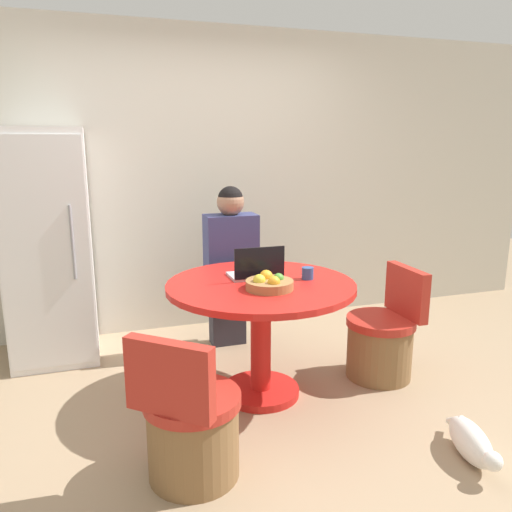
# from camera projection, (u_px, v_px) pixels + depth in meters

# --- Properties ---
(ground_plane) EXTENTS (12.00, 12.00, 0.00)m
(ground_plane) POSITION_uv_depth(u_px,v_px,m) (257.00, 410.00, 3.13)
(ground_plane) COLOR #9E8466
(wall_back) EXTENTS (7.00, 0.06, 2.60)m
(wall_back) POSITION_uv_depth(u_px,v_px,m) (199.00, 182.00, 4.36)
(wall_back) COLOR beige
(wall_back) RESTS_ON ground_plane
(refrigerator) EXTENTS (0.61, 0.67, 1.74)m
(refrigerator) POSITION_uv_depth(u_px,v_px,m) (49.00, 247.00, 3.74)
(refrigerator) COLOR white
(refrigerator) RESTS_ON ground_plane
(dining_table) EXTENTS (1.20, 1.20, 0.77)m
(dining_table) POSITION_uv_depth(u_px,v_px,m) (261.00, 311.00, 3.19)
(dining_table) COLOR red
(dining_table) RESTS_ON ground_plane
(chair_near_left_corner) EXTENTS (0.55, 0.56, 0.79)m
(chair_near_left_corner) POSITION_uv_depth(u_px,v_px,m) (191.00, 429.00, 2.45)
(chair_near_left_corner) COLOR brown
(chair_near_left_corner) RESTS_ON ground_plane
(chair_right_side) EXTENTS (0.48, 0.48, 0.79)m
(chair_right_side) POSITION_uv_depth(u_px,v_px,m) (382.00, 341.00, 3.53)
(chair_right_side) COLOR brown
(chair_right_side) RESTS_ON ground_plane
(person_seated) EXTENTS (0.40, 0.37, 1.32)m
(person_seated) POSITION_uv_depth(u_px,v_px,m) (230.00, 261.00, 3.93)
(person_seated) COLOR #2D2D38
(person_seated) RESTS_ON ground_plane
(laptop) EXTENTS (0.33, 0.22, 0.22)m
(laptop) POSITION_uv_depth(u_px,v_px,m) (256.00, 271.00, 3.25)
(laptop) COLOR #B7B7BC
(laptop) RESTS_ON dining_table
(fruit_bowl) EXTENTS (0.29, 0.29, 0.10)m
(fruit_bowl) POSITION_uv_depth(u_px,v_px,m) (269.00, 283.00, 3.00)
(fruit_bowl) COLOR olive
(fruit_bowl) RESTS_ON dining_table
(coffee_cup) EXTENTS (0.08, 0.08, 0.08)m
(coffee_cup) POSITION_uv_depth(u_px,v_px,m) (308.00, 273.00, 3.22)
(coffee_cup) COLOR #2D4C84
(coffee_cup) RESTS_ON dining_table
(cat) EXTENTS (0.24, 0.51, 0.19)m
(cat) POSITION_uv_depth(u_px,v_px,m) (471.00, 442.00, 2.62)
(cat) COLOR white
(cat) RESTS_ON ground_plane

